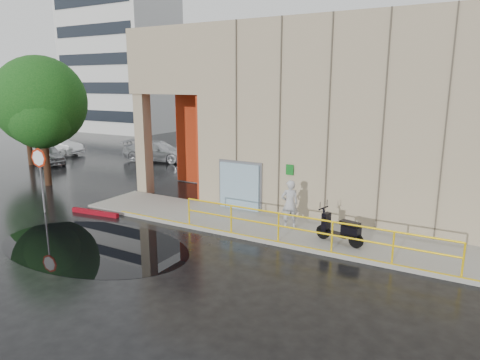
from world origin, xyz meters
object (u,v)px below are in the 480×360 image
object	(u,v)px
person	(290,204)
tree_near	(40,105)
stop_sign	(40,166)
car_a	(48,155)
car_c	(157,151)
car_b	(56,146)
tree_far	(26,109)
red_curb	(95,213)
scooter	(341,221)

from	to	relation	value
person	tree_near	distance (m)	14.79
person	stop_sign	distance (m)	10.72
car_a	tree_near	size ratio (longest dim) A/B	0.56
car_c	tree_near	world-z (taller)	tree_near
car_b	tree_near	xyz separation A→B (m)	(8.60, -7.17, 3.65)
car_a	tree_near	world-z (taller)	tree_near
tree_far	car_b	bearing A→B (deg)	121.53
person	car_b	world-z (taller)	person
person	car_c	bearing A→B (deg)	-71.79
stop_sign	car_c	bearing A→B (deg)	125.65
person	tree_far	world-z (taller)	tree_far
car_a	car_b	bearing A→B (deg)	68.86
tree_far	car_a	bearing A→B (deg)	50.65
red_curb	tree_near	distance (m)	8.04
tree_near	car_c	bearing A→B (deg)	88.92
stop_sign	car_c	xyz separation A→B (m)	(-4.00, 12.29, -1.31)
scooter	stop_sign	world-z (taller)	stop_sign
car_a	tree_far	xyz separation A→B (m)	(-0.67, -0.82, 3.14)
person	tree_near	bearing A→B (deg)	-40.00
red_curb	tree_near	bearing A→B (deg)	158.71
person	car_c	distance (m)	17.00
tree_far	tree_near	bearing A→B (deg)	-28.64
person	car_b	distance (m)	24.21
car_c	tree_near	distance (m)	9.66
red_curb	car_c	xyz separation A→B (m)	(-6.18, 11.43, 0.64)
car_c	tree_far	distance (m)	9.04
person	car_a	bearing A→B (deg)	-51.62
person	stop_sign	world-z (taller)	stop_sign
stop_sign	tree_far	bearing A→B (deg)	164.71
person	stop_sign	bearing A→B (deg)	-22.33
red_curb	car_b	bearing A→B (deg)	147.18
tree_near	red_curb	bearing A→B (deg)	-21.29
tree_far	red_curb	bearing A→B (deg)	-25.06
car_c	stop_sign	bearing A→B (deg)	-173.80
car_b	car_a	bearing A→B (deg)	-145.77
stop_sign	car_a	size ratio (longest dim) A/B	0.73
person	scooter	world-z (taller)	person
car_b	tree_near	size ratio (longest dim) A/B	0.62
car_a	tree_far	distance (m)	3.31
scooter	red_curb	size ratio (longest dim) A/B	0.76
tree_near	scooter	bearing A→B (deg)	-3.49
car_a	car_c	xyz separation A→B (m)	(5.82, 4.68, 0.07)
person	tree_far	xyz separation A→B (m)	(-20.74, 3.77, 2.73)
car_c	tree_near	size ratio (longest dim) A/B	0.72
tree_near	tree_far	size ratio (longest dim) A/B	1.16
stop_sign	car_c	size ratio (longest dim) A/B	0.56
tree_near	person	bearing A→B (deg)	-1.27
person	car_c	world-z (taller)	person
car_b	car_c	distance (m)	8.95
stop_sign	car_c	world-z (taller)	stop_sign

